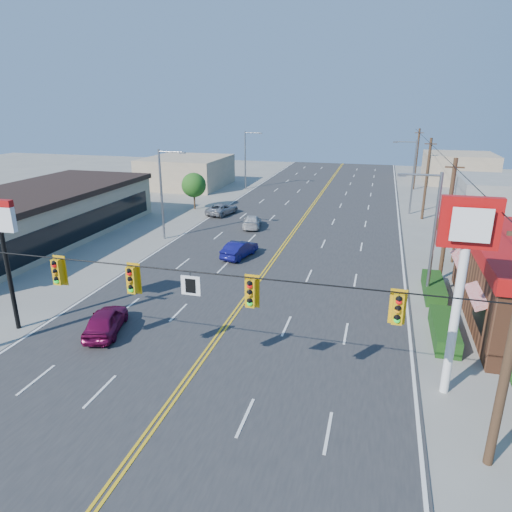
% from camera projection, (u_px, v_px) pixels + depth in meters
% --- Properties ---
extents(ground, '(160.00, 160.00, 0.00)m').
position_uv_depth(ground, '(170.00, 405.00, 18.77)').
color(ground, gray).
rests_on(ground, ground).
extents(road, '(20.00, 120.00, 0.06)m').
position_uv_depth(road, '(277.00, 255.00, 37.03)').
color(road, '#2D2D30').
rests_on(road, ground).
extents(signal_span, '(24.32, 0.34, 9.00)m').
position_uv_depth(signal_span, '(159.00, 296.00, 17.23)').
color(signal_span, '#47301E').
rests_on(signal_span, ground).
extents(kfc_pylon, '(2.20, 0.36, 8.50)m').
position_uv_depth(kfc_pylon, '(464.00, 259.00, 17.74)').
color(kfc_pylon, white).
rests_on(kfc_pylon, ground).
extents(strip_mall, '(10.40, 26.40, 4.40)m').
position_uv_depth(strip_mall, '(28.00, 217.00, 39.98)').
color(strip_mall, tan).
rests_on(strip_mall, ground).
extents(pizza_hut_sign, '(1.90, 0.30, 6.85)m').
position_uv_depth(pizza_hut_sign, '(2.00, 238.00, 23.51)').
color(pizza_hut_sign, black).
rests_on(pizza_hut_sign, ground).
extents(streetlight_se, '(2.55, 0.25, 8.00)m').
position_uv_depth(streetlight_se, '(431.00, 230.00, 27.41)').
color(streetlight_se, gray).
rests_on(streetlight_se, ground).
extents(streetlight_ne, '(2.55, 0.25, 8.00)m').
position_uv_depth(streetlight_ne, '(412.00, 173.00, 49.34)').
color(streetlight_ne, gray).
rests_on(streetlight_ne, ground).
extents(streetlight_sw, '(2.55, 0.25, 8.00)m').
position_uv_depth(streetlight_sw, '(163.00, 190.00, 40.11)').
color(streetlight_sw, gray).
rests_on(streetlight_sw, ground).
extents(streetlight_nw, '(2.55, 0.25, 8.00)m').
position_uv_depth(streetlight_nw, '(247.00, 157.00, 63.87)').
color(streetlight_nw, gray).
rests_on(streetlight_nw, ground).
extents(utility_pole_near, '(0.28, 0.28, 8.40)m').
position_uv_depth(utility_pole_near, '(447.00, 221.00, 30.82)').
color(utility_pole_near, '#47301E').
rests_on(utility_pole_near, ground).
extents(utility_pole_mid, '(0.28, 0.28, 8.40)m').
position_uv_depth(utility_pole_mid, '(426.00, 179.00, 47.26)').
color(utility_pole_mid, '#47301E').
rests_on(utility_pole_mid, ground).
extents(utility_pole_far, '(0.28, 0.28, 8.40)m').
position_uv_depth(utility_pole_far, '(416.00, 159.00, 63.71)').
color(utility_pole_far, '#47301E').
rests_on(utility_pole_far, ground).
extents(tree_kfc_rear, '(2.94, 2.94, 4.41)m').
position_uv_depth(tree_kfc_rear, '(457.00, 226.00, 34.55)').
color(tree_kfc_rear, '#47301E').
rests_on(tree_kfc_rear, ground).
extents(tree_west, '(2.80, 2.80, 4.20)m').
position_uv_depth(tree_west, '(194.00, 185.00, 52.18)').
color(tree_west, '#47301E').
rests_on(tree_west, ground).
extents(bld_west_far, '(11.00, 12.00, 4.20)m').
position_uv_depth(bld_west_far, '(187.00, 172.00, 66.94)').
color(bld_west_far, tan).
rests_on(bld_west_far, ground).
extents(bld_east_far, '(10.00, 10.00, 4.40)m').
position_uv_depth(bld_east_far, '(458.00, 168.00, 69.96)').
color(bld_east_far, tan).
rests_on(bld_east_far, ground).
extents(car_magenta, '(2.65, 4.28, 1.36)m').
position_uv_depth(car_magenta, '(106.00, 322.00, 24.40)').
color(car_magenta, maroon).
rests_on(car_magenta, ground).
extents(car_blue, '(2.17, 4.15, 1.30)m').
position_uv_depth(car_blue, '(240.00, 250.00, 36.32)').
color(car_blue, '#0E0E54').
rests_on(car_blue, ground).
extents(car_white, '(2.42, 4.30, 1.18)m').
position_uv_depth(car_white, '(252.00, 222.00, 44.96)').
color(car_white, '#BABABA').
rests_on(car_white, ground).
extents(car_silver, '(2.99, 4.77, 1.23)m').
position_uv_depth(car_silver, '(222.00, 209.00, 50.11)').
color(car_silver, '#A1A1A6').
rests_on(car_silver, ground).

